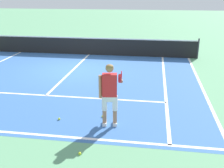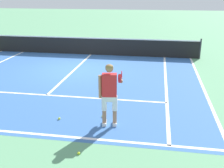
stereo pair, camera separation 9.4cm
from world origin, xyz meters
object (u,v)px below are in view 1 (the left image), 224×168
Objects in this scene: tennis_ball_near_feet at (80,153)px; tennis_ball_by_baseline at (59,119)px; tennis_player at (110,91)px; tennis_ball_mid_court at (103,116)px.

tennis_ball_near_feet and tennis_ball_by_baseline have the same top height.
tennis_player reaches higher than tennis_ball_by_baseline.
tennis_ball_mid_court is (1.19, 0.36, 0.00)m from tennis_ball_by_baseline.
tennis_player reaches higher than tennis_ball_mid_court.
tennis_ball_by_baseline is (-1.03, 1.58, 0.00)m from tennis_ball_near_feet.
tennis_ball_near_feet is 1.00× the size of tennis_ball_by_baseline.
tennis_player is 1.84m from tennis_ball_near_feet.
tennis_ball_by_baseline is at bearing 177.36° from tennis_player.
tennis_player is at bearing -56.27° from tennis_ball_mid_court.
tennis_ball_by_baseline is 1.24m from tennis_ball_mid_court.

